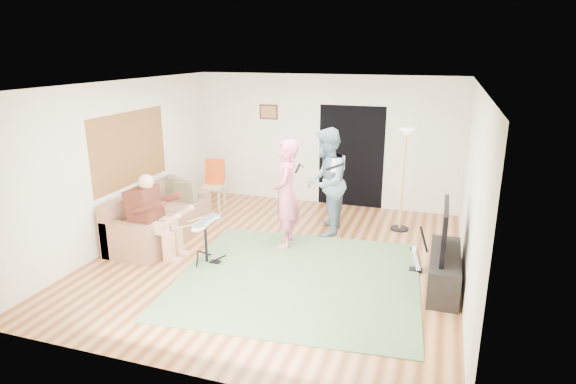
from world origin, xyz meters
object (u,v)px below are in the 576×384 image
Objects in this scene: dining_chair at (214,191)px; tv_cabinet at (444,271)px; sofa at (157,222)px; television at (444,230)px; singer at (286,194)px; torchiere_lamp at (404,162)px; drum_kit at (206,244)px; guitarist at (326,182)px; guitar_spare at (417,258)px.

tv_cabinet is at bearing -33.26° from dining_chair.
sofa is 4.81m from tv_cabinet.
tv_cabinet is 0.60m from television.
torchiere_lamp reaches higher than singer.
torchiere_lamp reaches higher than sofa.
drum_kit is 0.71× the size of dining_chair.
sofa is 2.13× the size of dining_chair.
sofa is 2.06× the size of television.
singer is 2.57m from dining_chair.
dining_chair is (-2.55, 0.71, -0.59)m from guitarist.
television is (3.45, 0.29, 0.54)m from drum_kit.
sofa is 3.00× the size of drum_kit.
drum_kit is at bearing -26.65° from sofa.
dining_chair is at bearing 178.45° from torchiere_lamp.
sofa is 3.04m from guitarist.
guitarist is 1.44m from torchiere_lamp.
guitar_spare is at bearing 12.81° from drum_kit.
drum_kit is 1.53m from singer.
guitarist reaches higher than singer.
singer reaches higher than dining_chair.
singer is 2.30m from guitar_spare.
drum_kit is at bearing -54.60° from singer.
guitar_spare is at bearing -30.59° from dining_chair.
drum_kit and guitar_spare have the same top height.
dining_chair is (-1.11, 2.49, 0.05)m from drum_kit.
drum_kit is 0.37× the size of guitarist.
television is (0.33, -0.42, 0.65)m from guitar_spare.
guitarist reaches higher than sofa.
tv_cabinet is (0.38, -0.42, 0.05)m from guitar_spare.
singer is (0.95, 1.04, 0.59)m from drum_kit.
singer is 0.97× the size of torchiere_lamp.
drum_kit is 3.73m from torchiere_lamp.
tv_cabinet is at bearing 61.45° from singer.
drum_kit is 0.38× the size of torchiere_lamp.
sofa is at bearing 175.69° from tv_cabinet.
singer is 1.29× the size of tv_cabinet.
tv_cabinet is (0.79, -2.09, -1.02)m from torchiere_lamp.
tv_cabinet is at bearing 4.72° from drum_kit.
torchiere_lamp is at bearing 110.01° from guitarist.
torchiere_lamp is (-0.41, 1.67, 1.07)m from guitar_spare.
television is at bearing -51.40° from guitar_spare.
sofa is at bearing -103.61° from dining_chair.
guitar_spare is 4.58m from dining_chair.
television reaches higher than tv_cabinet.
tv_cabinet is (2.55, -0.75, -0.65)m from singer.
guitarist reaches higher than tv_cabinet.
guitar_spare is (2.16, -0.33, -0.70)m from singer.
singer is 1.81× the size of dining_chair.
tv_cabinet is at bearing 0.00° from television.
television is at bearing -4.35° from sofa.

